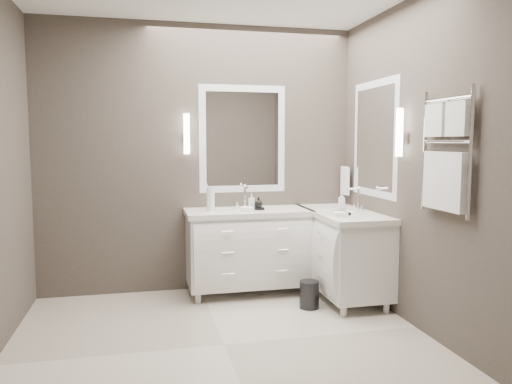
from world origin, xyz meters
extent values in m
cube|color=beige|center=(0.00, 0.00, -0.01)|extent=(3.20, 3.00, 0.01)
cube|color=#413A34|center=(0.00, 1.50, 1.35)|extent=(3.20, 0.01, 2.70)
cube|color=#413A34|center=(0.00, -1.50, 1.35)|extent=(3.20, 0.01, 2.70)
cube|color=#413A34|center=(1.60, 0.00, 1.35)|extent=(0.01, 3.00, 2.70)
cube|color=white|center=(0.45, 1.23, 0.45)|extent=(1.20, 0.55, 0.70)
cube|color=white|center=(0.45, 1.23, 0.82)|extent=(1.24, 0.59, 0.05)
ellipsoid|color=white|center=(0.45, 1.23, 0.81)|extent=(0.36, 0.28, 0.12)
cylinder|color=white|center=(0.45, 1.39, 0.96)|extent=(0.02, 0.02, 0.22)
cube|color=white|center=(1.33, 0.90, 0.45)|extent=(0.55, 1.20, 0.70)
cube|color=white|center=(1.33, 0.90, 0.82)|extent=(0.59, 1.24, 0.05)
ellipsoid|color=white|center=(1.33, 0.90, 0.81)|extent=(0.36, 0.28, 0.12)
cylinder|color=white|center=(1.49, 0.90, 0.96)|extent=(0.02, 0.02, 0.22)
cube|color=white|center=(0.45, 1.49, 1.55)|extent=(0.90, 0.02, 1.10)
cube|color=white|center=(0.45, 1.49, 1.55)|extent=(0.77, 0.02, 0.96)
cube|color=white|center=(1.59, 0.80, 1.55)|extent=(0.02, 0.90, 1.10)
cube|color=white|center=(1.59, 0.80, 1.55)|extent=(0.02, 0.90, 0.96)
cube|color=white|center=(-0.13, 1.43, 1.55)|extent=(0.05, 0.05, 0.10)
cylinder|color=white|center=(-0.13, 1.43, 1.60)|extent=(0.06, 0.06, 0.40)
cube|color=white|center=(1.53, 0.22, 1.55)|extent=(0.05, 0.05, 0.10)
cylinder|color=white|center=(1.53, 0.22, 1.60)|extent=(0.06, 0.06, 0.40)
cylinder|color=white|center=(1.55, 1.36, 1.25)|extent=(0.02, 0.22, 0.02)
cube|color=white|center=(1.54, 1.36, 1.11)|extent=(0.03, 0.17, 0.30)
cylinder|color=white|center=(1.56, -0.68, 1.45)|extent=(0.03, 0.03, 0.90)
cylinder|color=white|center=(1.56, -0.12, 1.45)|extent=(0.03, 0.03, 0.90)
cube|color=white|center=(1.55, -0.53, 1.68)|extent=(0.06, 0.22, 0.24)
cube|color=white|center=(1.55, -0.27, 1.68)|extent=(0.06, 0.22, 0.24)
cube|color=white|center=(1.55, -0.40, 1.24)|extent=(0.06, 0.46, 0.42)
cylinder|color=black|center=(0.90, 0.65, 0.13)|extent=(0.18, 0.18, 0.25)
cube|color=black|center=(0.52, 1.21, 0.86)|extent=(0.17, 0.14, 0.02)
cube|color=black|center=(1.23, 0.71, 0.86)|extent=(0.12, 0.16, 0.02)
cylinder|color=silver|center=(0.08, 1.23, 0.96)|extent=(0.08, 0.08, 0.22)
imported|color=white|center=(0.49, 1.23, 0.94)|extent=(0.07, 0.07, 0.13)
imported|color=black|center=(0.55, 1.18, 0.93)|extent=(0.09, 0.09, 0.10)
imported|color=white|center=(1.23, 0.71, 0.97)|extent=(0.09, 0.09, 0.18)
camera|label=1|loc=(-0.58, -3.58, 1.52)|focal=35.00mm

